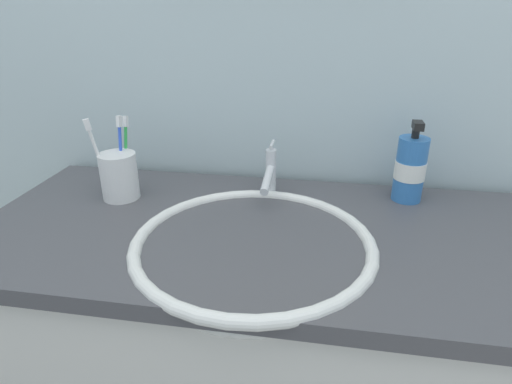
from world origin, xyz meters
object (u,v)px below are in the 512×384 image
at_px(faucet, 270,173).
at_px(toothbrush_green, 126,149).
at_px(toothbrush_cup, 119,176).
at_px(soap_dispenser, 410,169).
at_px(toothbrush_blue, 121,150).
at_px(toothbrush_white, 98,154).

bearing_deg(faucet, toothbrush_green, -175.42).
relative_size(toothbrush_cup, soap_dispenser, 0.58).
relative_size(toothbrush_green, toothbrush_blue, 0.97).
bearing_deg(toothbrush_blue, toothbrush_cup, -87.97).
distance_m(faucet, toothbrush_cup, 0.33).
relative_size(toothbrush_green, toothbrush_white, 0.94).
xyz_separation_m(toothbrush_blue, toothbrush_white, (-0.03, -0.04, 0.00)).
height_order(faucet, toothbrush_blue, toothbrush_blue).
bearing_deg(toothbrush_white, soap_dispenser, 9.65).
xyz_separation_m(toothbrush_cup, toothbrush_green, (0.00, 0.04, 0.05)).
height_order(toothbrush_cup, toothbrush_blue, toothbrush_blue).
bearing_deg(toothbrush_white, toothbrush_green, 57.02).
bearing_deg(toothbrush_green, faucet, 4.58).
distance_m(toothbrush_green, toothbrush_blue, 0.02).
relative_size(toothbrush_cup, toothbrush_green, 0.61).
bearing_deg(toothbrush_blue, toothbrush_green, 75.90).
height_order(toothbrush_green, toothbrush_white, toothbrush_white).
xyz_separation_m(faucet, toothbrush_green, (-0.32, -0.03, 0.05)).
bearing_deg(toothbrush_green, toothbrush_blue, -104.10).
bearing_deg(toothbrush_green, toothbrush_cup, -94.67).
bearing_deg(toothbrush_cup, toothbrush_blue, 92.03).
bearing_deg(soap_dispenser, toothbrush_blue, -173.45).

